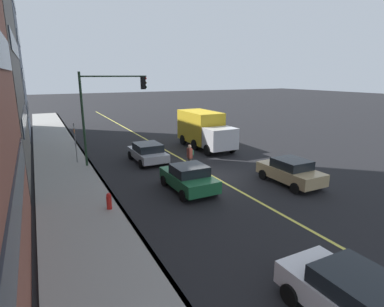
{
  "coord_description": "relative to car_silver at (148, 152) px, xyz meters",
  "views": [
    {
      "loc": [
        -15.57,
        9.53,
        6.19
      ],
      "look_at": [
        -0.5,
        1.79,
        1.84
      ],
      "focal_mm": 28.53,
      "sensor_mm": 36.0,
      "label": 1
    }
  ],
  "objects": [
    {
      "name": "curb_edge",
      "position": [
        -5.2,
        3.91,
        -0.65
      ],
      "size": [
        80.0,
        0.16,
        0.15
      ],
      "primitive_type": "cube",
      "color": "slate",
      "rests_on": "ground"
    },
    {
      "name": "fire_hydrant",
      "position": [
        -7.32,
        4.43,
        -0.26
      ],
      "size": [
        0.24,
        0.24,
        0.94
      ],
      "color": "red",
      "rests_on": "ground"
    },
    {
      "name": "car_white",
      "position": [
        -16.92,
        0.39,
        0.04
      ],
      "size": [
        3.9,
        2.01,
        1.45
      ],
      "color": "silver",
      "rests_on": "ground"
    },
    {
      "name": "pedestrian_with_backpack",
      "position": [
        -3.35,
        -1.78,
        0.32
      ],
      "size": [
        0.43,
        0.37,
        1.78
      ],
      "color": "brown",
      "rests_on": "ground"
    },
    {
      "name": "sidewalk_slab",
      "position": [
        -5.2,
        5.67,
        -0.65
      ],
      "size": [
        80.0,
        3.67,
        0.15
      ],
      "primitive_type": "cube",
      "color": "gray",
      "rests_on": "ground"
    },
    {
      "name": "car_tan",
      "position": [
        -8.3,
        -5.87,
        0.04
      ],
      "size": [
        3.98,
        1.99,
        1.49
      ],
      "color": "tan",
      "rests_on": "ground"
    },
    {
      "name": "car_silver",
      "position": [
        0.0,
        0.0,
        0.0
      ],
      "size": [
        4.03,
        2.09,
        1.39
      ],
      "color": "#A8AAB2",
      "rests_on": "ground"
    },
    {
      "name": "ground",
      "position": [
        -5.2,
        -2.52,
        -0.73
      ],
      "size": [
        200.0,
        200.0,
        0.0
      ],
      "primitive_type": "plane",
      "color": "black"
    },
    {
      "name": "car_green",
      "position": [
        -6.55,
        -0.09,
        0.01
      ],
      "size": [
        3.87,
        2.08,
        1.46
      ],
      "color": "#1E6038",
      "rests_on": "ground"
    },
    {
      "name": "street_sign_post",
      "position": [
        1.66,
        4.73,
        1.02
      ],
      "size": [
        0.6,
        0.08,
        2.98
      ],
      "color": "slate",
      "rests_on": "ground"
    },
    {
      "name": "traffic_light_mast",
      "position": [
        0.54,
        2.57,
        3.68
      ],
      "size": [
        0.28,
        4.61,
        6.43
      ],
      "color": "#1E3823",
      "rests_on": "ground"
    },
    {
      "name": "truck_yellow",
      "position": [
        2.13,
        -5.93,
        0.91
      ],
      "size": [
        6.54,
        2.57,
        3.12
      ],
      "color": "silver",
      "rests_on": "ground"
    },
    {
      "name": "lane_stripe_center",
      "position": [
        -5.2,
        -2.52,
        -0.72
      ],
      "size": [
        80.0,
        0.16,
        0.01
      ],
      "primitive_type": "cube",
      "color": "#D8CC4C",
      "rests_on": "ground"
    }
  ]
}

